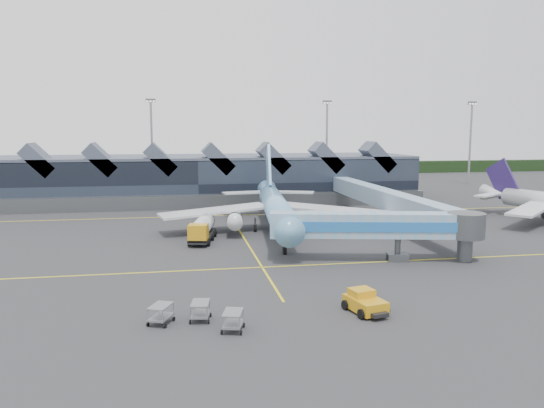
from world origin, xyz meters
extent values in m
plane|color=#28282A|center=(0.00, 0.00, 0.00)|extent=(260.00, 260.00, 0.00)
cube|color=yellow|center=(0.00, -8.00, 0.01)|extent=(120.00, 0.25, 0.01)
cube|color=yellow|center=(0.00, 28.00, 0.01)|extent=(120.00, 0.25, 0.01)
cube|color=yellow|center=(0.00, 10.00, 0.01)|extent=(0.25, 60.00, 0.01)
cube|color=black|center=(0.00, 110.00, 2.00)|extent=(260.00, 4.00, 4.00)
cube|color=black|center=(-5.00, 48.00, 4.50)|extent=(90.00, 20.00, 9.00)
cube|color=#484F60|center=(-5.00, 48.00, 9.20)|extent=(90.00, 20.00, 0.60)
cube|color=#4F5256|center=(-5.00, 37.00, 1.30)|extent=(90.00, 2.50, 2.60)
cube|color=#484F60|center=(-34.00, 41.00, 9.30)|extent=(6.43, 6.00, 6.43)
cube|color=#484F60|center=(-23.00, 41.00, 9.30)|extent=(6.43, 6.00, 6.43)
cube|color=#484F60|center=(-12.00, 41.00, 9.30)|extent=(6.43, 6.00, 6.43)
cube|color=#484F60|center=(-1.00, 41.00, 9.30)|extent=(6.43, 6.00, 6.43)
cube|color=#484F60|center=(10.00, 41.00, 9.30)|extent=(6.43, 6.00, 6.43)
cube|color=#484F60|center=(21.00, 41.00, 9.30)|extent=(6.43, 6.00, 6.43)
cube|color=#484F60|center=(32.00, 41.00, 9.30)|extent=(6.43, 6.00, 6.43)
cylinder|color=gray|center=(-15.00, 72.00, 11.00)|extent=(0.56, 0.56, 22.00)
cube|color=#4F5256|center=(-15.00, 72.00, 22.00)|extent=(2.40, 0.50, 0.90)
cylinder|color=gray|center=(30.00, 72.00, 11.00)|extent=(0.56, 0.56, 22.00)
cube|color=#4F5256|center=(30.00, 72.00, 22.00)|extent=(2.40, 0.50, 0.90)
cylinder|color=gray|center=(70.00, 70.00, 11.00)|extent=(0.56, 0.56, 22.00)
cube|color=#4F5256|center=(70.00, 70.00, 22.00)|extent=(2.40, 0.50, 0.90)
cylinder|color=#6AB5D8|center=(5.05, 10.96, 3.76)|extent=(6.41, 28.48, 3.49)
cone|color=#6AB5D8|center=(3.33, -5.50, 3.76)|extent=(3.97, 5.18, 3.49)
cube|color=black|center=(3.26, -6.10, 4.50)|extent=(1.35, 0.47, 0.48)
cone|color=#6AB5D8|center=(6.86, 28.24, 4.02)|extent=(4.14, 6.79, 3.49)
cube|color=silver|center=(-3.70, 13.06, 3.15)|extent=(16.60, 8.44, 1.15)
cube|color=silver|center=(14.04, 11.20, 3.15)|extent=(16.62, 11.24, 1.15)
cylinder|color=silver|center=(-1.08, 9.58, 2.28)|extent=(2.65, 5.04, 2.16)
cylinder|color=silver|center=(10.75, 8.34, 2.28)|extent=(2.65, 5.04, 2.16)
cube|color=#6AB5D8|center=(6.69, 26.63, 7.66)|extent=(1.34, 8.92, 9.61)
cube|color=silver|center=(2.46, 27.48, 4.02)|extent=(7.59, 3.81, 0.23)
cube|color=silver|center=(11.00, 26.58, 4.02)|extent=(7.80, 5.14, 0.23)
cylinder|color=#4F5256|center=(3.66, -2.29, 1.01)|extent=(0.26, 0.26, 2.02)
cylinder|color=#4F5256|center=(2.23, 12.48, 1.01)|extent=(0.26, 0.26, 2.02)
cylinder|color=#4F5256|center=(8.12, 11.86, 1.01)|extent=(0.26, 0.26, 2.02)
cylinder|color=black|center=(3.66, -2.29, 0.36)|extent=(0.55, 1.33, 1.29)
cone|color=silver|center=(47.51, 22.71, 3.48)|extent=(4.46, 5.56, 3.01)
cube|color=silver|center=(44.90, 9.04, 2.72)|extent=(12.32, 10.76, 1.01)
cube|color=#2B1B53|center=(47.91, 21.57, 6.27)|extent=(2.70, 6.53, 7.35)
cube|color=silver|center=(44.61, 20.71, 3.48)|extent=(5.95, 4.94, 0.25)
cube|color=silver|center=(51.01, 23.00, 3.48)|extent=(5.93, 2.67, 0.25)
cube|color=#74A0C1|center=(12.96, -7.15, 4.15)|extent=(19.25, 6.71, 2.77)
cube|color=#2468B4|center=(12.66, -8.59, 4.15)|extent=(18.69, 4.03, 1.14)
cube|color=#74A0C1|center=(2.69, -5.00, 4.15)|extent=(3.05, 3.50, 2.86)
cylinder|color=#4F5256|center=(15.76, -7.74, 2.07)|extent=(0.67, 0.67, 4.15)
cube|color=#4F5256|center=(15.76, -7.74, 0.43)|extent=(2.63, 2.34, 0.86)
cylinder|color=black|center=(14.82, -7.54, 0.33)|extent=(0.55, 0.92, 0.86)
cylinder|color=black|center=(16.69, -7.93, 0.33)|extent=(0.55, 0.92, 0.86)
cylinder|color=#4F5256|center=(23.22, -9.30, 4.15)|extent=(4.20, 4.20, 2.86)
cylinder|color=#4F5256|center=(23.22, -9.30, 2.07)|extent=(1.72, 1.72, 4.15)
cube|color=black|center=(-5.74, 6.86, 0.75)|extent=(4.20, 9.30, 0.50)
cube|color=#C78D12|center=(-6.44, 3.53, 1.80)|extent=(2.80, 2.65, 2.20)
cube|color=black|center=(-6.60, 2.75, 2.30)|extent=(2.18, 0.60, 1.00)
cylinder|color=silver|center=(-5.50, 8.03, 2.10)|extent=(3.44, 6.15, 2.30)
sphere|color=silver|center=(-4.90, 10.87, 2.10)|extent=(2.20, 2.20, 2.20)
sphere|color=silver|center=(-6.09, 5.19, 2.10)|extent=(2.20, 2.20, 2.20)
cylinder|color=black|center=(-7.58, 4.18, 0.50)|extent=(0.55, 1.05, 1.00)
cylinder|color=black|center=(-5.13, 3.66, 0.50)|extent=(0.55, 1.05, 1.00)
cylinder|color=black|center=(-6.86, 7.60, 0.50)|extent=(0.55, 1.05, 1.00)
cylinder|color=black|center=(-4.42, 7.09, 0.50)|extent=(0.55, 1.05, 1.00)
cylinder|color=black|center=(-6.35, 10.05, 0.50)|extent=(0.55, 1.05, 1.00)
cylinder|color=black|center=(-3.90, 9.54, 0.50)|extent=(0.55, 1.05, 1.00)
cube|color=#C78D12|center=(6.08, -23.71, 0.71)|extent=(3.02, 4.07, 1.01)
cube|color=#C78D12|center=(5.94, -23.12, 1.47)|extent=(2.15, 2.00, 0.71)
cube|color=black|center=(6.53, -25.59, 0.46)|extent=(1.57, 1.12, 0.30)
cylinder|color=black|center=(5.23, -25.17, 0.41)|extent=(0.48, 0.86, 0.81)
cylinder|color=black|center=(7.50, -24.63, 0.41)|extent=(0.48, 0.86, 0.81)
cylinder|color=black|center=(4.66, -22.80, 0.41)|extent=(0.48, 0.86, 0.81)
cylinder|color=black|center=(6.93, -22.26, 0.41)|extent=(0.48, 0.86, 0.81)
cube|color=gray|center=(-7.34, -23.21, 0.53)|extent=(1.67, 2.31, 0.14)
cube|color=gray|center=(-7.34, -23.21, 1.45)|extent=(1.67, 2.31, 0.08)
cylinder|color=black|center=(-6.50, -22.57, 0.17)|extent=(0.17, 0.36, 0.35)
cube|color=gray|center=(-5.05, -25.82, 0.53)|extent=(1.85, 2.40, 0.14)
cube|color=gray|center=(-5.05, -25.82, 1.45)|extent=(1.85, 2.40, 0.08)
cylinder|color=black|center=(-4.15, -25.27, 0.17)|extent=(0.20, 0.37, 0.35)
cube|color=gray|center=(-10.39, -23.39, 0.53)|extent=(2.09, 2.48, 0.14)
cube|color=gray|center=(-10.39, -23.39, 1.45)|extent=(2.09, 2.48, 0.08)
cylinder|color=black|center=(-9.41, -22.97, 0.17)|extent=(0.25, 0.36, 0.35)
camera|label=1|loc=(-8.83, -63.61, 14.89)|focal=35.00mm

